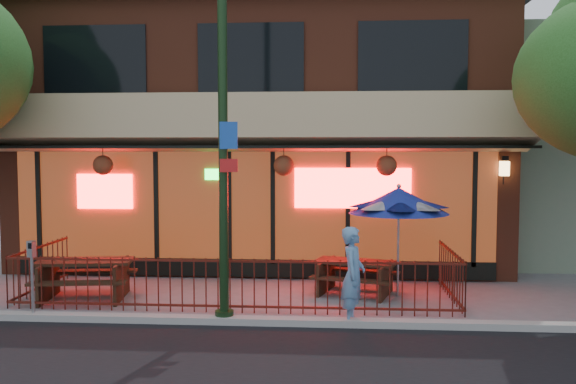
{
  "coord_description": "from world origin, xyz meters",
  "views": [
    {
      "loc": [
        1.83,
        -10.59,
        2.97
      ],
      "look_at": [
        0.93,
        2.0,
        2.08
      ],
      "focal_mm": 38.0,
      "sensor_mm": 36.0,
      "label": 1
    }
  ],
  "objects_px": {
    "picnic_table_right": "(356,272)",
    "pedestrian": "(353,276)",
    "street_light": "(223,139)",
    "parking_meter_near": "(32,266)",
    "picnic_table_left": "(85,273)",
    "patio_umbrella": "(399,200)"
  },
  "relations": [
    {
      "from": "picnic_table_right",
      "to": "parking_meter_near",
      "type": "xyz_separation_m",
      "value": [
        -5.69,
        -2.29,
        0.48
      ]
    },
    {
      "from": "patio_umbrella",
      "to": "picnic_table_left",
      "type": "bearing_deg",
      "value": -173.61
    },
    {
      "from": "parking_meter_near",
      "to": "patio_umbrella",
      "type": "bearing_deg",
      "value": 18.38
    },
    {
      "from": "picnic_table_right",
      "to": "picnic_table_left",
      "type": "bearing_deg",
      "value": -171.4
    },
    {
      "from": "picnic_table_left",
      "to": "picnic_table_right",
      "type": "xyz_separation_m",
      "value": [
        5.37,
        0.81,
        -0.06
      ]
    },
    {
      "from": "picnic_table_left",
      "to": "parking_meter_near",
      "type": "distance_m",
      "value": 1.57
    },
    {
      "from": "picnic_table_right",
      "to": "pedestrian",
      "type": "distance_m",
      "value": 2.19
    },
    {
      "from": "picnic_table_right",
      "to": "parking_meter_near",
      "type": "height_order",
      "value": "parking_meter_near"
    },
    {
      "from": "picnic_table_left",
      "to": "patio_umbrella",
      "type": "height_order",
      "value": "patio_umbrella"
    },
    {
      "from": "picnic_table_right",
      "to": "patio_umbrella",
      "type": "distance_m",
      "value": 1.72
    },
    {
      "from": "street_light",
      "to": "picnic_table_left",
      "type": "xyz_separation_m",
      "value": [
        -3.04,
        1.4,
        -2.63
      ]
    },
    {
      "from": "pedestrian",
      "to": "picnic_table_left",
      "type": "bearing_deg",
      "value": 85.91
    },
    {
      "from": "patio_umbrella",
      "to": "parking_meter_near",
      "type": "relative_size",
      "value": 1.64
    },
    {
      "from": "street_light",
      "to": "picnic_table_left",
      "type": "bearing_deg",
      "value": 155.31
    },
    {
      "from": "pedestrian",
      "to": "parking_meter_near",
      "type": "relative_size",
      "value": 1.2
    },
    {
      "from": "parking_meter_near",
      "to": "picnic_table_right",
      "type": "bearing_deg",
      "value": 21.88
    },
    {
      "from": "street_light",
      "to": "picnic_table_right",
      "type": "height_order",
      "value": "street_light"
    },
    {
      "from": "picnic_table_right",
      "to": "parking_meter_near",
      "type": "distance_m",
      "value": 6.15
    },
    {
      "from": "picnic_table_right",
      "to": "pedestrian",
      "type": "bearing_deg",
      "value": -93.45
    },
    {
      "from": "picnic_table_right",
      "to": "street_light",
      "type": "bearing_deg",
      "value": -136.53
    },
    {
      "from": "street_light",
      "to": "patio_umbrella",
      "type": "relative_size",
      "value": 3.07
    },
    {
      "from": "patio_umbrella",
      "to": "pedestrian",
      "type": "bearing_deg",
      "value": -115.49
    }
  ]
}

